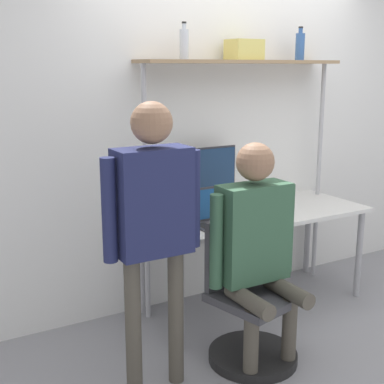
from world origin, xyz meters
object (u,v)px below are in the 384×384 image
Objects in this scene: office_chair at (249,318)px; person_standing at (153,213)px; person_seated at (256,238)px; bottle_clear at (184,44)px; cell_phone at (241,218)px; bottle_blue at (300,46)px; monitor at (204,176)px; laptop at (211,213)px; storage_box at (244,50)px.

office_chair is 1.01m from person_standing.
bottle_clear reaches higher than person_seated.
person_standing is (-0.66, 0.05, 0.23)m from person_seated.
cell_phone is 0.09× the size of person_standing.
bottle_clear is at bearing 135.63° from cell_phone.
bottle_blue is (1.04, 0.88, 1.15)m from person_seated.
monitor is 1.15m from office_chair.
monitor is 0.40× the size of person_seated.
bottle_blue reaches higher than bottle_clear.
person_seated is at bearing -117.32° from cell_phone.
office_chair reaches higher than cell_phone.
person_seated is at bearing -77.08° from office_chair.
monitor is 1.79× the size of laptop.
laptop is 0.19× the size of person_standing.
laptop is 1.54m from bottle_blue.
storage_box is at bearing 35.59° from person_standing.
bottle_clear reaches higher than monitor.
storage_box is (0.45, 0.28, 1.12)m from laptop.
office_chair is at bearing -119.84° from cell_phone.
person_seated is 1.79m from bottle_blue.
bottle_clear is 0.51m from storage_box.
monitor is at bearing 178.96° from bottle_blue.
bottle_clear is (0.01, 0.84, 1.69)m from office_chair.
bottle_blue reaches higher than cell_phone.
office_chair is 1.93m from storage_box.
laptop is (-0.12, -0.29, -0.20)m from monitor.
office_chair is (-0.18, -0.86, -0.74)m from monitor.
bottle_clear reaches higher than person_standing.
cell_phone is 0.79m from office_chair.
bottle_clear is 1.06× the size of storage_box.
monitor is at bearing 68.21° from laptop.
monitor reaches higher than office_chair.
laptop is at bearing -164.34° from bottle_blue.
person_seated is at bearing -4.31° from person_standing.
laptop is at bearing -111.79° from monitor.
monitor reaches higher than cell_phone.
bottle_blue is at bearing 38.70° from office_chair.
bottle_blue is 1.04m from bottle_clear.
bottle_blue is at bearing 21.90° from cell_phone.
laptop is at bearing -78.43° from bottle_clear.
cell_phone is 0.11× the size of person_seated.
laptop is 1.24m from storage_box.
person_seated is at bearing -119.83° from storage_box.
person_seated is 0.84× the size of person_standing.
laptop is 1.23× the size of bottle_clear.
laptop is 1.22× the size of bottle_blue.
storage_box reaches higher than office_chair.
cell_phone is 0.63× the size of storage_box.
storage_box is (0.20, 0.30, 1.18)m from cell_phone.
person_seated is 5.50× the size of bottle_clear.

